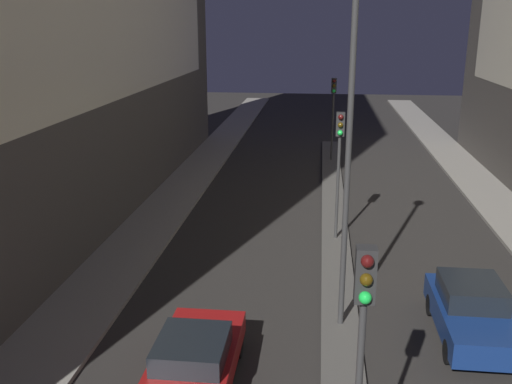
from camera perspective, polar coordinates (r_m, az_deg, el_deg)
name	(u,v)px	position (r m, az deg, el deg)	size (l,w,h in m)	color
median_strip	(335,226)	(24.67, 7.87, -3.36)	(1.09, 35.34, 0.14)	#56544F
traffic_light_near	(362,329)	(9.38, 10.59, -13.28)	(0.32, 0.42, 5.04)	#383838
traffic_light_mid	(339,148)	(22.09, 8.33, 4.38)	(0.32, 0.42, 5.04)	#383838
traffic_light_far	(333,101)	(35.50, 7.74, 9.02)	(0.32, 0.42, 5.04)	#383838
street_lamp	(351,103)	(14.96, 9.46, 8.73)	(0.50, 0.50, 9.70)	#383838
car_left_lane	(195,359)	(14.27, -6.15, -16.26)	(1.91, 4.11, 1.41)	maroon
car_right_lane	(472,312)	(17.10, 20.79, -11.13)	(1.90, 4.12, 1.59)	navy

